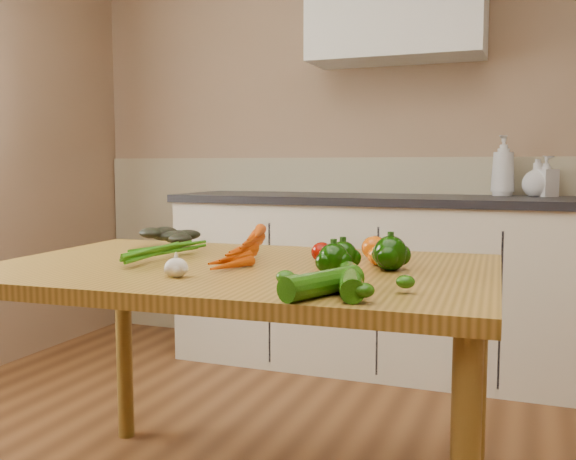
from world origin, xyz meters
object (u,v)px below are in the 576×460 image
Objects in this scene: garlic_bulb at (176,268)px; pepper_a at (343,256)px; soap_bottle_c at (537,178)px; pepper_c at (334,260)px; tomato_b at (374,248)px; soap_bottle_b at (546,176)px; carrot_bunch at (218,251)px; leafy_greens at (168,233)px; tomato_a at (322,252)px; table at (241,294)px; zucchini_a at (350,281)px; tomato_c at (378,256)px; soap_bottle_a at (503,166)px; zucchini_b at (322,283)px; pepper_b at (390,253)px.

pepper_a reaches higher than garlic_bulb.
soap_bottle_c reaches higher than garlic_bulb.
soap_bottle_c is 2.23× the size of pepper_c.
pepper_a is (-0.49, -1.76, -0.19)m from soap_bottle_c.
soap_bottle_b is at bearing 71.79° from tomato_b.
soap_bottle_b is 1.99m from carrot_bunch.
leafy_greens is 3.17× the size of tomato_a.
table is 22.90× the size of tomato_a.
soap_bottle_b is 0.82× the size of zucchini_a.
pepper_c reaches higher than carrot_bunch.
carrot_bunch is at bearing 178.30° from pepper_a.
garlic_bulb is at bearing 175.45° from zucchini_a.
tomato_b is at bearing 50.83° from garlic_bulb.
tomato_a is at bearing 176.98° from tomato_c.
tomato_c is at bearing 61.54° from pepper_a.
garlic_bulb is 0.64m from tomato_b.
carrot_bunch is 4.25× the size of tomato_c.
soap_bottle_a is 1.52× the size of soap_bottle_b.
table is at bearing -33.81° from leafy_greens.
pepper_a is (0.30, 0.00, 0.13)m from table.
table is at bearing -113.52° from soap_bottle_c.
tomato_a is (-0.10, 0.14, -0.01)m from pepper_a.
zucchini_b is (-0.02, -0.47, -0.00)m from tomato_c.
zucchini_a is (-0.39, -2.05, -0.20)m from soap_bottle_c.
tomato_a is (-0.10, 0.22, -0.01)m from pepper_c.
soap_bottle_c reaches higher than pepper_a.
soap_bottle_a is 1.85m from leafy_greens.
zucchini_b is (0.44, -0.35, -0.01)m from carrot_bunch.
soap_bottle_b reaches higher than tomato_a.
tomato_c is at bearing -10.49° from leafy_greens.
zucchini_a is (0.21, -0.42, -0.00)m from tomato_a.
soap_bottle_a reaches higher than leafy_greens.
pepper_a reaches higher than tomato_c.
tomato_b reaches higher than zucchini_b.
soap_bottle_b is at bearing 61.91° from table.
tomato_c is (0.44, 0.38, 0.00)m from garlic_bulb.
soap_bottle_a reaches higher than pepper_b.
soap_bottle_c is 1.84m from pepper_a.
pepper_b is (0.51, 0.05, 0.01)m from carrot_bunch.
carrot_bunch is 1.08× the size of zucchini_a.
zucchini_b reaches higher than table.
garlic_bulb is 0.95× the size of tomato_c.
table is 5.55× the size of carrot_bunch.
pepper_b is at bearing 5.45° from table.
soap_bottle_c is 1.74m from tomato_a.
soap_bottle_b is 2.43× the size of pepper_c.
table is 7.29× the size of soap_bottle_b.
zucchini_a is 1.08× the size of zucchini_b.
pepper_c reaches higher than tomato_a.
zucchini_a is 0.07m from zucchini_b.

